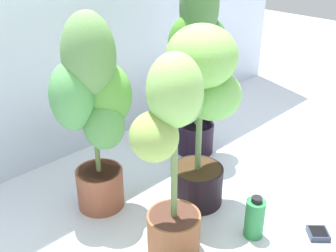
# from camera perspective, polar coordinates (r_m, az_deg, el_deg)

# --- Properties ---
(ground_plane) EXTENTS (8.00, 8.00, 0.00)m
(ground_plane) POSITION_cam_1_polar(r_m,az_deg,el_deg) (1.92, 6.63, -10.67)
(ground_plane) COLOR silver
(ground_plane) RESTS_ON ground
(potted_plant_center) EXTENTS (0.40, 0.37, 0.81)m
(potted_plant_center) POSITION_cam_1_polar(r_m,az_deg,el_deg) (1.69, 4.41, 3.50)
(potted_plant_center) COLOR black
(potted_plant_center) RESTS_ON ground
(potted_plant_back_left) EXTENTS (0.40, 0.31, 0.87)m
(potted_plant_back_left) POSITION_cam_1_polar(r_m,az_deg,el_deg) (1.68, -10.21, 2.97)
(potted_plant_back_left) COLOR #975238
(potted_plant_back_left) RESTS_ON ground
(potted_plant_back_right) EXTENTS (0.36, 0.26, 0.96)m
(potted_plant_back_right) POSITION_cam_1_polar(r_m,az_deg,el_deg) (2.10, 4.22, 9.46)
(potted_plant_back_right) COLOR black
(potted_plant_back_right) RESTS_ON ground
(potted_plant_front_left) EXTENTS (0.30, 0.28, 0.79)m
(potted_plant_front_left) POSITION_cam_1_polar(r_m,az_deg,el_deg) (1.43, 0.29, -3.64)
(potted_plant_front_left) COLOR brown
(potted_plant_front_left) RESTS_ON ground
(hygrometer_box) EXTENTS (0.11, 0.11, 0.03)m
(hygrometer_box) POSITION_cam_1_polar(r_m,az_deg,el_deg) (1.85, 19.91, -13.71)
(hygrometer_box) COLOR #293043
(hygrometer_box) RESTS_ON ground
(nutrient_bottle) EXTENTS (0.08, 0.08, 0.19)m
(nutrient_bottle) POSITION_cam_1_polar(r_m,az_deg,el_deg) (1.74, 11.82, -12.25)
(nutrient_bottle) COLOR #2A8241
(nutrient_bottle) RESTS_ON ground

